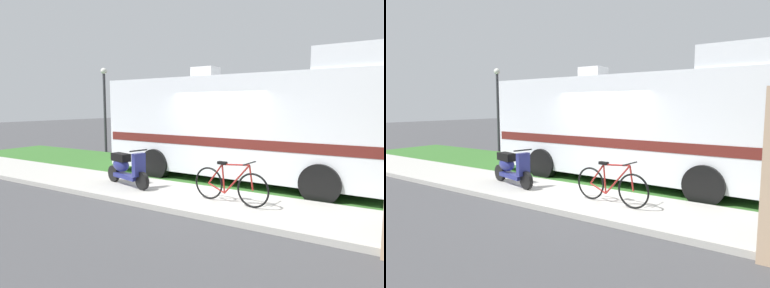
% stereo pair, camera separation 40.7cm
% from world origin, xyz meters
% --- Properties ---
extents(ground_plane, '(80.00, 80.00, 0.00)m').
position_xyz_m(ground_plane, '(0.00, 0.00, 0.00)').
color(ground_plane, '#424244').
extents(sidewalk, '(24.00, 2.00, 0.12)m').
position_xyz_m(sidewalk, '(0.00, -1.20, 0.06)').
color(sidewalk, '#ADAAA3').
rests_on(sidewalk, ground).
extents(grass_strip, '(24.00, 3.40, 0.08)m').
position_xyz_m(grass_strip, '(0.00, 1.50, 0.04)').
color(grass_strip, '#336628').
rests_on(grass_strip, ground).
extents(motorhome_rv, '(7.93, 2.80, 3.42)m').
position_xyz_m(motorhome_rv, '(0.25, 1.30, 1.62)').
color(motorhome_rv, silver).
rests_on(motorhome_rv, ground).
extents(scooter, '(1.69, 0.66, 0.97)m').
position_xyz_m(scooter, '(-1.98, -1.19, 0.58)').
color(scooter, black).
rests_on(scooter, ground).
extents(bicycle, '(1.76, 0.52, 0.91)m').
position_xyz_m(bicycle, '(0.98, -1.27, 0.51)').
color(bicycle, black).
rests_on(bicycle, ground).
extents(pickup_truck_near, '(5.42, 2.48, 1.87)m').
position_xyz_m(pickup_truck_near, '(-2.70, 6.03, 0.99)').
color(pickup_truck_near, maroon).
rests_on(pickup_truck_near, ground).
extents(pickup_truck_far, '(5.32, 2.41, 1.73)m').
position_xyz_m(pickup_truck_far, '(-4.74, 9.28, 0.93)').
color(pickup_truck_far, silver).
rests_on(pickup_truck_far, ground).
extents(street_lamp_post, '(0.28, 0.28, 3.86)m').
position_xyz_m(street_lamp_post, '(-7.59, 3.60, 2.37)').
color(street_lamp_post, '#333338').
rests_on(street_lamp_post, ground).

